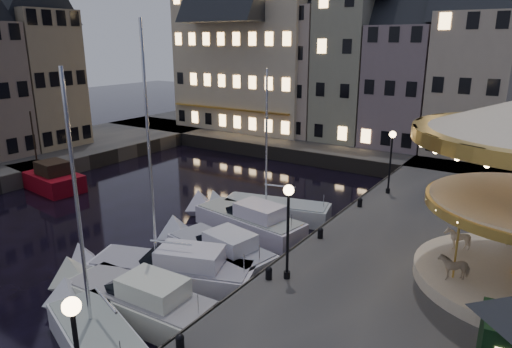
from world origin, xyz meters
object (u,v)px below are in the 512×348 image
Objects in this scene: bollard_b at (269,272)px; motorboat_c at (164,270)px; motorboat_f at (268,210)px; red_fishing_boat at (46,178)px; bollard_a at (180,341)px; bollard_c at (320,233)px; motorboat_b at (133,299)px; motorboat_e at (244,220)px; motorboat_a at (92,333)px; bollard_d at (360,202)px; streetlamp_b at (288,219)px; streetlamp_c at (391,153)px.

bollard_b is 0.05× the size of motorboat_c.
motorboat_c is 1.12× the size of motorboat_f.
motorboat_f reaches higher than red_fishing_boat.
bollard_c is at bearing 90.00° from bollard_a.
motorboat_b is 9.81m from motorboat_e.
motorboat_b is 12.32m from motorboat_f.
motorboat_a is 12.16m from motorboat_e.
bollard_c is 5.78m from motorboat_e.
bollard_a is 1.00× the size of bollard_c.
motorboat_f reaches higher than bollard_d.
streetlamp_b is 1.00× the size of streetlamp_c.
bollard_d is 5.88m from motorboat_f.
bollard_c is 11.70m from motorboat_a.
streetlamp_b is at bearing 15.47° from motorboat_c.
motorboat_c is at bearing -113.75° from bollard_d.
motorboat_f is (-5.49, -1.82, -1.07)m from bollard_d.
red_fishing_boat reaches higher than bollard_c.
red_fishing_boat is at bearing -167.08° from motorboat_f.
motorboat_f is at bearing 146.13° from bollard_c.
streetlamp_b is at bearing -82.41° from bollard_c.
motorboat_b is at bearing -23.44° from red_fishing_boat.
motorboat_b reaches higher than bollard_d.
motorboat_a is (-4.70, -6.41, -3.48)m from streetlamp_b.
streetlamp_b reaches higher than bollard_b.
bollard_d is (0.00, 10.50, 0.00)m from bollard_b.
streetlamp_b is 9.03m from motorboat_e.
bollard_a is (-0.60, -6.00, -2.41)m from streetlamp_b.
motorboat_e is (-0.48, 7.24, -0.04)m from motorboat_c.
motorboat_e is at bearing 93.82° from motorboat_c.
motorboat_a is at bearing -124.74° from bollard_b.
motorboat_c is at bearing -110.69° from streetlamp_c.
bollard_a is 0.07× the size of motorboat_b.
motorboat_a is at bearing -110.59° from bollard_c.
bollard_a is 10.50m from bollard_c.
streetlamp_c is at bearing 88.24° from bollard_a.
motorboat_a is 4.94m from motorboat_c.
bollard_c is 0.05× the size of motorboat_f.
bollard_a is at bearing -90.00° from bollard_c.
motorboat_f is at bearing -161.68° from bollard_d.
streetlamp_b reaches higher than bollard_d.
streetlamp_b is 10.30m from bollard_d.
motorboat_b is at bearing -107.60° from bollard_d.
red_fishing_boat reaches higher than streetlamp_c.
bollard_d is (0.00, 5.50, 0.00)m from bollard_c.
bollard_a and bollard_b have the same top height.
motorboat_f is (-5.49, 3.68, -1.07)m from bollard_c.
red_fishing_boat is at bearing -158.53° from streetlamp_c.
motorboat_e is at bearing 96.47° from motorboat_b.
motorboat_a is at bearing -103.28° from streetlamp_c.
motorboat_f is at bearing 111.15° from bollard_a.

